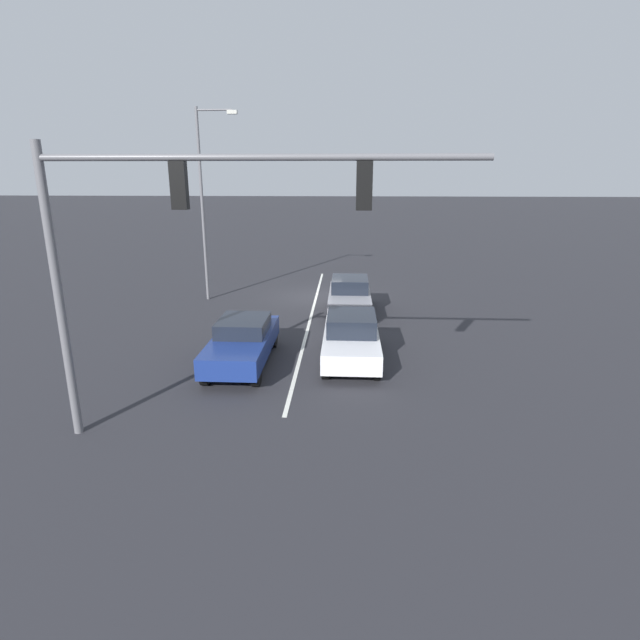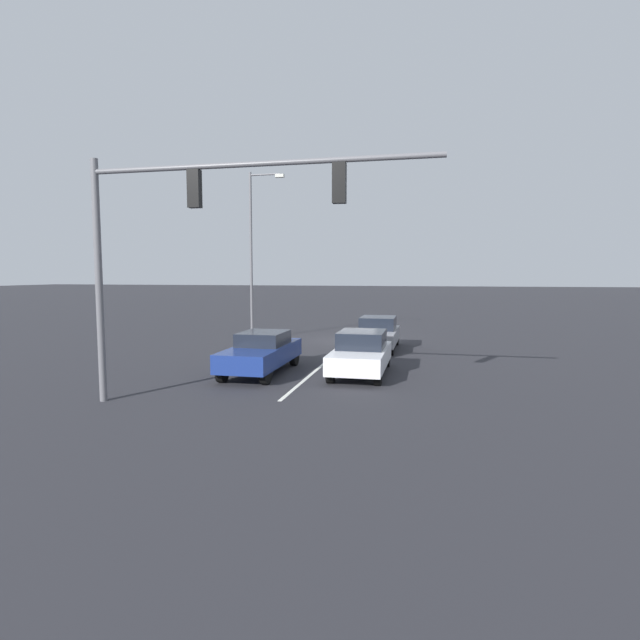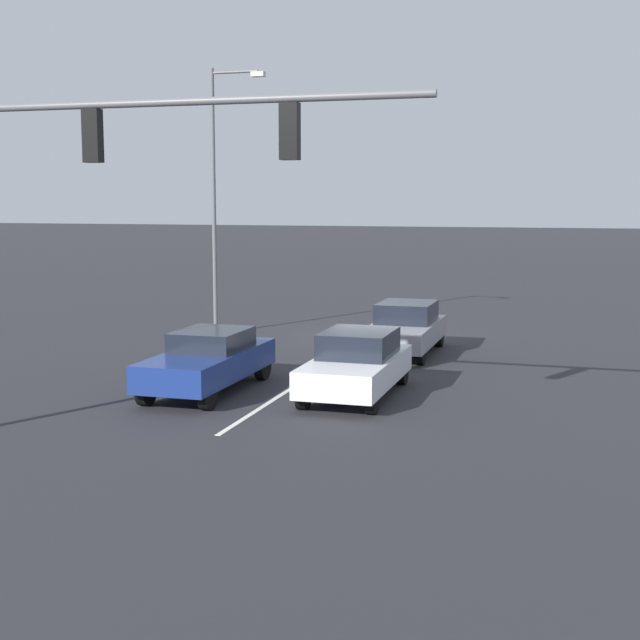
{
  "view_description": "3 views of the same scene",
  "coord_description": "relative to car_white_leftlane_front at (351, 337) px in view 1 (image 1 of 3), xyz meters",
  "views": [
    {
      "loc": [
        -1.53,
        24.2,
        5.88
      ],
      "look_at": [
        -0.66,
        8.52,
        1.29
      ],
      "focal_mm": 28.0,
      "sensor_mm": 36.0,
      "label": 1
    },
    {
      "loc": [
        -4.01,
        25.85,
        3.51
      ],
      "look_at": [
        0.06,
        7.46,
        1.76
      ],
      "focal_mm": 28.0,
      "sensor_mm": 36.0,
      "label": 2
    },
    {
      "loc": [
        -6.7,
        28.37,
        4.53
      ],
      "look_at": [
        -0.73,
        8.43,
        1.7
      ],
      "focal_mm": 50.0,
      "sensor_mm": 36.0,
      "label": 3
    }
  ],
  "objects": [
    {
      "name": "ground_plane",
      "position": [
        1.69,
        -8.68,
        -0.76
      ],
      "size": [
        240.0,
        240.0,
        0.0
      ],
      "primitive_type": "plane",
      "color": "#28282D"
    },
    {
      "name": "lane_stripe_left_divider",
      "position": [
        1.69,
        -5.22,
        -0.75
      ],
      "size": [
        0.12,
        18.91,
        0.01
      ],
      "primitive_type": "cube",
      "color": "silver",
      "rests_on": "ground_plane"
    },
    {
      "name": "car_white_leftlane_front",
      "position": [
        0.0,
        0.0,
        0.0
      ],
      "size": [
        1.78,
        4.33,
        1.5
      ],
      "color": "silver",
      "rests_on": "ground_plane"
    },
    {
      "name": "car_navy_midlane_front",
      "position": [
        3.47,
        0.56,
        0.0
      ],
      "size": [
        1.74,
        4.64,
        1.45
      ],
      "color": "navy",
      "rests_on": "ground_plane"
    },
    {
      "name": "car_gray_leftlane_second",
      "position": [
        0.04,
        -5.94,
        0.01
      ],
      "size": [
        1.8,
        4.36,
        1.51
      ],
      "color": "gray",
      "rests_on": "ground_plane"
    },
    {
      "name": "traffic_signal_gantry",
      "position": [
        3.78,
        5.22,
        4.06
      ],
      "size": [
        9.19,
        0.37,
        6.56
      ],
      "color": "slate",
      "rests_on": "ground_plane"
    },
    {
      "name": "street_lamp_right_shoulder",
      "position": [
        6.77,
        -7.93,
        4.25
      ],
      "size": [
        1.9,
        0.24,
        8.77
      ],
      "color": "slate",
      "rests_on": "ground_plane"
    }
  ]
}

